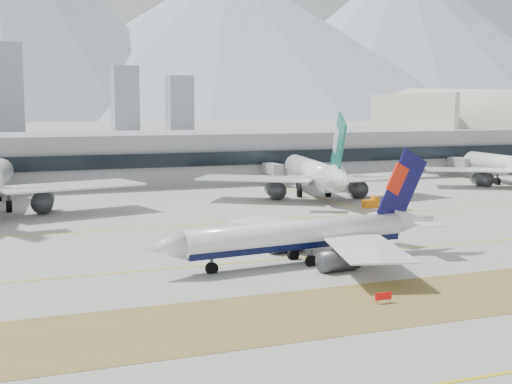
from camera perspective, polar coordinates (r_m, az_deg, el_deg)
name	(u,v)px	position (r m, az deg, el deg)	size (l,w,h in m)	color
ground	(307,250)	(116.21, 4.09, -4.63)	(3000.00, 3000.00, 0.00)	#9B9991
taxiing_airliner	(307,235)	(106.45, 4.09, -3.48)	(49.76, 43.02, 16.72)	white
widebody_cathay	(315,174)	(181.84, 4.74, 1.42)	(60.75, 60.44, 22.19)	white
widebody_china_air	(510,167)	(223.27, 19.68, 1.93)	(56.54, 55.95, 20.43)	white
terminal	(146,157)	(223.48, -8.80, 2.79)	(280.00, 43.10, 15.00)	gray
hangar	(501,162)	(314.05, 18.98, 2.31)	(91.00, 60.00, 60.00)	beige
hold_sign_left	(383,296)	(86.13, 10.15, -8.22)	(2.20, 0.15, 1.35)	red
gse_c	(371,203)	(165.64, 9.19, -0.87)	(3.55, 2.00, 2.60)	orange
mountain_ridge	(13,25)	(1517.22, -18.89, 12.53)	(2830.00, 1120.00, 470.00)	#9EA8B7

